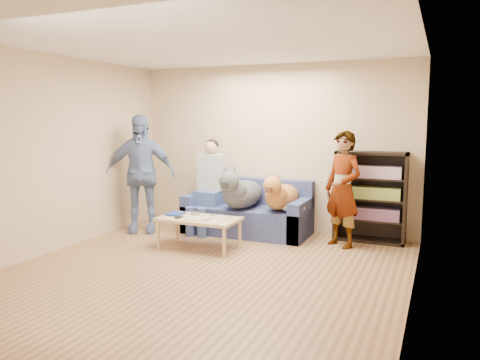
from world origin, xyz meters
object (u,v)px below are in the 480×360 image
at_px(person_standing_left, 140,174).
at_px(coffee_table, 199,221).
at_px(notebook_blue, 176,214).
at_px(person_seated, 208,182).
at_px(camera_silver, 195,214).
at_px(sofa, 248,215).
at_px(dog_tan, 281,195).
at_px(bookshelf, 370,195).
at_px(dog_gray, 240,192).
at_px(person_standing_right, 343,189).

xyz_separation_m(person_standing_left, coffee_table, (1.27, -0.46, -0.54)).
distance_m(notebook_blue, person_seated, 0.95).
bearing_deg(camera_silver, sofa, 66.12).
height_order(person_seated, dog_tan, person_seated).
relative_size(person_standing_left, notebook_blue, 7.04).
height_order(sofa, person_seated, person_seated).
relative_size(notebook_blue, coffee_table, 0.24).
height_order(person_standing_left, sofa, person_standing_left).
relative_size(person_standing_left, camera_silver, 16.64).
height_order(notebook_blue, bookshelf, bookshelf).
height_order(sofa, dog_gray, dog_gray).
distance_m(person_standing_right, person_seated, 2.11).
xyz_separation_m(person_standing_left, dog_gray, (1.55, 0.34, -0.24)).
distance_m(notebook_blue, coffee_table, 0.41).
xyz_separation_m(person_seated, bookshelf, (2.42, 0.36, -0.09)).
relative_size(person_standing_right, dog_gray, 1.25).
height_order(person_standing_right, person_seated, person_standing_right).
height_order(camera_silver, person_seated, person_seated).
height_order(person_standing_right, notebook_blue, person_standing_right).
bearing_deg(person_standing_right, person_standing_left, -142.02).
distance_m(person_standing_left, notebook_blue, 1.08).
xyz_separation_m(dog_gray, coffee_table, (-0.27, -0.80, -0.30)).
xyz_separation_m(notebook_blue, person_seated, (0.07, 0.88, 0.34)).
xyz_separation_m(person_standing_left, person_seated, (0.95, 0.47, -0.14)).
distance_m(sofa, coffee_table, 1.10).
bearing_deg(sofa, camera_silver, -113.88).
bearing_deg(person_standing_left, dog_tan, -14.32).
bearing_deg(coffee_table, bookshelf, 31.62).
xyz_separation_m(person_standing_left, dog_tan, (2.14, 0.46, -0.27)).
relative_size(person_seated, coffee_table, 1.34).
bearing_deg(dog_gray, person_standing_right, 2.16).
bearing_deg(person_seated, coffee_table, -70.60).
distance_m(person_standing_right, notebook_blue, 2.36).
bearing_deg(coffee_table, sofa, 74.43).
xyz_separation_m(camera_silver, dog_tan, (0.98, 0.80, 0.20)).
xyz_separation_m(person_standing_left, camera_silver, (1.15, -0.34, -0.47)).
xyz_separation_m(camera_silver, coffee_table, (0.12, -0.12, -0.07)).
distance_m(camera_silver, person_seated, 0.90).
height_order(dog_gray, bookshelf, bookshelf).
relative_size(notebook_blue, dog_gray, 0.20).
relative_size(person_standing_left, person_seated, 1.25).
distance_m(person_standing_right, dog_gray, 1.52).
bearing_deg(sofa, bookshelf, 7.40).
height_order(person_seated, bookshelf, person_seated).
bearing_deg(person_standing_right, bookshelf, 84.69).
height_order(person_standing_left, notebook_blue, person_standing_left).
bearing_deg(coffee_table, person_standing_right, 25.72).
bearing_deg(camera_silver, person_standing_left, 163.54).
height_order(person_seated, dog_gray, person_seated).
distance_m(sofa, person_seated, 0.80).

